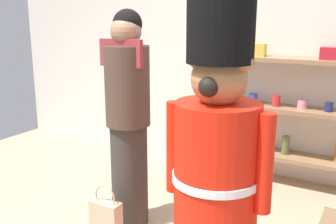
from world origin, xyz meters
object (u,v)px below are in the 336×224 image
merchandise_shelf (289,107)px  shopping_bag (106,221)px  teddy_bear_guard (217,153)px  person_shopper (128,117)px

merchandise_shelf → shopping_bag: size_ratio=3.53×
merchandise_shelf → teddy_bear_guard: size_ratio=0.87×
teddy_bear_guard → shopping_bag: 1.03m
merchandise_shelf → teddy_bear_guard: (-0.08, -1.61, 0.01)m
merchandise_shelf → person_shopper: size_ratio=0.94×
teddy_bear_guard → person_shopper: (-0.82, 0.20, 0.09)m
teddy_bear_guard → person_shopper: teddy_bear_guard is taller
merchandise_shelf → shopping_bag: merchandise_shelf is taller
merchandise_shelf → teddy_bear_guard: bearing=-92.9°
merchandise_shelf → person_shopper: bearing=-122.6°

